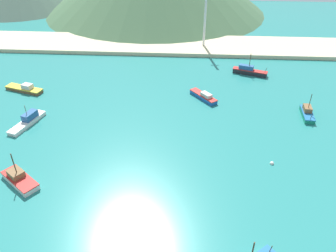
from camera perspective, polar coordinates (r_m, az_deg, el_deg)
ground at (r=65.03m, az=-16.69°, el=-10.01°), size 260.00×280.00×0.50m
fishing_boat_0 at (r=88.82m, az=6.04°, el=4.98°), size 7.18×8.13×2.04m
fishing_boat_1 at (r=84.63m, az=-22.47°, el=0.87°), size 5.55×10.73×4.75m
fishing_boat_4 at (r=68.22m, az=-23.73°, el=-8.15°), size 8.59×7.60×6.54m
fishing_boat_5 at (r=104.50m, az=13.47°, el=8.98°), size 10.20×5.20×6.41m
fishing_boat_6 at (r=87.61m, az=22.36°, el=2.05°), size 2.90×7.41×5.89m
fishing_boat_7 at (r=100.05m, az=-22.94°, el=5.80°), size 11.02×5.73×2.25m
buoy_1 at (r=70.02m, az=17.06°, el=-6.02°), size 0.78×0.78×0.78m
beach_strip at (r=124.80m, az=-6.55°, el=13.56°), size 247.00×18.82×1.20m
radio_tower at (r=118.37m, az=6.31°, el=18.57°), size 2.47×1.98×24.73m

